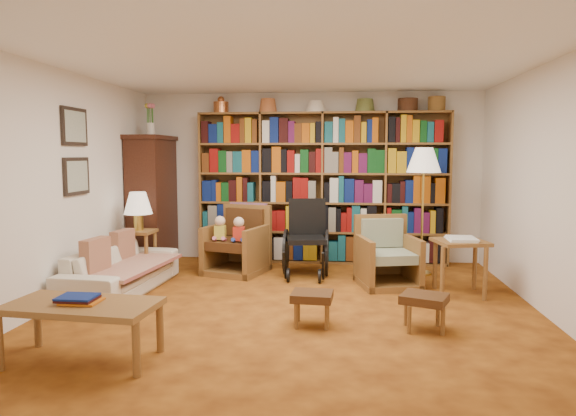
# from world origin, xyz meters

# --- Properties ---
(floor) EXTENTS (5.00, 5.00, 0.00)m
(floor) POSITION_xyz_m (0.00, 0.00, 0.00)
(floor) COLOR #A85F19
(floor) RESTS_ON ground
(ceiling) EXTENTS (5.00, 5.00, 0.00)m
(ceiling) POSITION_xyz_m (0.00, 0.00, 2.50)
(ceiling) COLOR white
(ceiling) RESTS_ON wall_back
(wall_back) EXTENTS (5.00, 0.00, 5.00)m
(wall_back) POSITION_xyz_m (0.00, 2.50, 1.25)
(wall_back) COLOR white
(wall_back) RESTS_ON floor
(wall_front) EXTENTS (5.00, 0.00, 5.00)m
(wall_front) POSITION_xyz_m (0.00, -2.50, 1.25)
(wall_front) COLOR white
(wall_front) RESTS_ON floor
(wall_left) EXTENTS (0.00, 5.00, 5.00)m
(wall_left) POSITION_xyz_m (-2.50, 0.00, 1.25)
(wall_left) COLOR white
(wall_left) RESTS_ON floor
(wall_right) EXTENTS (0.00, 5.00, 5.00)m
(wall_right) POSITION_xyz_m (2.50, 0.00, 1.25)
(wall_right) COLOR white
(wall_right) RESTS_ON floor
(bookshelf) EXTENTS (3.60, 0.30, 2.42)m
(bookshelf) POSITION_xyz_m (0.20, 2.33, 1.17)
(bookshelf) COLOR brown
(bookshelf) RESTS_ON floor
(curio_cabinet) EXTENTS (0.50, 0.95, 2.40)m
(curio_cabinet) POSITION_xyz_m (-2.25, 2.00, 0.95)
(curio_cabinet) COLOR #3E1F11
(curio_cabinet) RESTS_ON floor
(framed_pictures) EXTENTS (0.03, 0.52, 0.97)m
(framed_pictures) POSITION_xyz_m (-2.48, 0.30, 1.62)
(framed_pictures) COLOR black
(framed_pictures) RESTS_ON wall_left
(sofa) EXTENTS (1.82, 0.80, 0.52)m
(sofa) POSITION_xyz_m (-2.05, 0.43, 0.26)
(sofa) COLOR beige
(sofa) RESTS_ON floor
(sofa_throw) EXTENTS (0.91, 1.51, 0.04)m
(sofa_throw) POSITION_xyz_m (-2.00, 0.43, 0.30)
(sofa_throw) COLOR beige
(sofa_throw) RESTS_ON sofa
(cushion_left) EXTENTS (0.17, 0.40, 0.38)m
(cushion_left) POSITION_xyz_m (-2.18, 0.78, 0.45)
(cushion_left) COLOR maroon
(cushion_left) RESTS_ON sofa
(cushion_right) EXTENTS (0.18, 0.41, 0.40)m
(cushion_right) POSITION_xyz_m (-2.18, 0.08, 0.45)
(cushion_right) COLOR maroon
(cushion_right) RESTS_ON sofa
(side_table_lamp) EXTENTS (0.40, 0.40, 0.61)m
(side_table_lamp) POSITION_xyz_m (-2.15, 1.21, 0.44)
(side_table_lamp) COLOR brown
(side_table_lamp) RESTS_ON floor
(table_lamp) EXTENTS (0.37, 0.37, 0.50)m
(table_lamp) POSITION_xyz_m (-2.15, 1.21, 0.95)
(table_lamp) COLOR gold
(table_lamp) RESTS_ON side_table_lamp
(armchair_leather) EXTENTS (0.93, 0.94, 0.92)m
(armchair_leather) POSITION_xyz_m (-0.92, 1.60, 0.37)
(armchair_leather) COLOR brown
(armchair_leather) RESTS_ON floor
(armchair_sage) EXTENTS (0.84, 0.85, 0.84)m
(armchair_sage) POSITION_xyz_m (1.05, 1.11, 0.32)
(armchair_sage) COLOR brown
(armchair_sage) RESTS_ON floor
(wheelchair) EXTENTS (0.58, 0.81, 1.01)m
(wheelchair) POSITION_xyz_m (0.03, 1.48, 0.46)
(wheelchair) COLOR black
(wheelchair) RESTS_ON floor
(floor_lamp) EXTENTS (0.45, 0.45, 1.68)m
(floor_lamp) POSITION_xyz_m (1.55, 1.70, 1.45)
(floor_lamp) COLOR gold
(floor_lamp) RESTS_ON floor
(side_table_papers) EXTENTS (0.63, 0.63, 0.66)m
(side_table_papers) POSITION_xyz_m (1.82, 0.73, 0.52)
(side_table_papers) COLOR brown
(side_table_papers) RESTS_ON floor
(footstool_a) EXTENTS (0.39, 0.34, 0.32)m
(footstool_a) POSITION_xyz_m (0.22, -0.52, 0.26)
(footstool_a) COLOR #4A2B13
(footstool_a) RESTS_ON floor
(footstool_b) EXTENTS (0.49, 0.45, 0.33)m
(footstool_b) POSITION_xyz_m (1.24, -0.54, 0.27)
(footstool_b) COLOR #4A2B13
(footstool_b) RESTS_ON floor
(coffee_table) EXTENTS (1.18, 0.66, 0.51)m
(coffee_table) POSITION_xyz_m (-1.49, -1.53, 0.41)
(coffee_table) COLOR brown
(coffee_table) RESTS_ON floor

